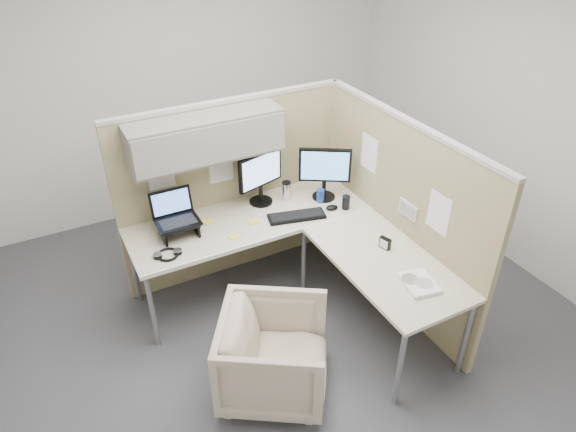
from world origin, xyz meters
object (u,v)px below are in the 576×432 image
office_chair (274,351)px  keyboard (297,216)px  desk (298,240)px  monitor_left (260,174)px

office_chair → keyboard: keyboard is taller
desk → monitor_left: size_ratio=4.29×
office_chair → keyboard: 1.18m
monitor_left → keyboard: bearing=-82.7°
desk → keyboard: size_ratio=4.26×
office_chair → monitor_left: bearing=10.4°
desk → keyboard: 0.27m
keyboard → office_chair: bearing=-112.8°
keyboard → desk: bearing=-102.4°
office_chair → monitor_left: 1.50m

